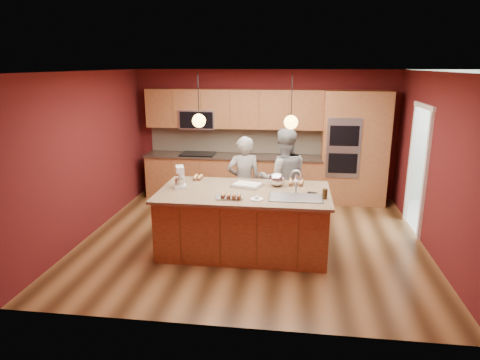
# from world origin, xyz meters

# --- Properties ---
(floor) EXTENTS (5.50, 5.50, 0.00)m
(floor) POSITION_xyz_m (0.00, 0.00, 0.00)
(floor) COLOR #412813
(floor) RESTS_ON ground
(ceiling) EXTENTS (5.50, 5.50, 0.00)m
(ceiling) POSITION_xyz_m (0.00, 0.00, 2.70)
(ceiling) COLOR white
(ceiling) RESTS_ON ground
(wall_back) EXTENTS (5.50, 0.00, 5.50)m
(wall_back) POSITION_xyz_m (0.00, 2.50, 1.35)
(wall_back) COLOR #531415
(wall_back) RESTS_ON ground
(wall_front) EXTENTS (5.50, 0.00, 5.50)m
(wall_front) POSITION_xyz_m (0.00, -2.50, 1.35)
(wall_front) COLOR #531415
(wall_front) RESTS_ON ground
(wall_left) EXTENTS (0.00, 5.00, 5.00)m
(wall_left) POSITION_xyz_m (-2.75, 0.00, 1.35)
(wall_left) COLOR #531415
(wall_left) RESTS_ON ground
(wall_right) EXTENTS (0.00, 5.00, 5.00)m
(wall_right) POSITION_xyz_m (2.75, 0.00, 1.35)
(wall_right) COLOR #531415
(wall_right) RESTS_ON ground
(cabinet_run) EXTENTS (3.74, 0.64, 2.30)m
(cabinet_run) POSITION_xyz_m (-0.68, 2.25, 0.98)
(cabinet_run) COLOR brown
(cabinet_run) RESTS_ON floor
(oven_column) EXTENTS (1.30, 0.62, 2.30)m
(oven_column) POSITION_xyz_m (1.85, 2.19, 1.15)
(oven_column) COLOR brown
(oven_column) RESTS_ON floor
(doorway_trim) EXTENTS (0.08, 1.11, 2.20)m
(doorway_trim) POSITION_xyz_m (2.73, 0.80, 1.05)
(doorway_trim) COLOR white
(doorway_trim) RESTS_ON wall_right
(pendant_left) EXTENTS (0.20, 0.20, 0.80)m
(pendant_left) POSITION_xyz_m (-0.76, -0.42, 2.00)
(pendant_left) COLOR black
(pendant_left) RESTS_ON ceiling
(pendant_right) EXTENTS (0.20, 0.20, 0.80)m
(pendant_right) POSITION_xyz_m (0.58, -0.42, 2.00)
(pendant_right) COLOR black
(pendant_right) RESTS_ON ceiling
(island) EXTENTS (2.58, 1.45, 1.33)m
(island) POSITION_xyz_m (-0.07, -0.43, 0.49)
(island) COLOR brown
(island) RESTS_ON floor
(person_left) EXTENTS (0.67, 0.53, 1.62)m
(person_left) POSITION_xyz_m (-0.21, 0.55, 0.81)
(person_left) COLOR black
(person_left) RESTS_ON floor
(person_right) EXTENTS (0.98, 0.83, 1.77)m
(person_right) POSITION_xyz_m (0.47, 0.55, 0.88)
(person_right) COLOR slate
(person_right) RESTS_ON floor
(stand_mixer) EXTENTS (0.24, 0.29, 0.34)m
(stand_mixer) POSITION_xyz_m (-1.09, -0.38, 1.10)
(stand_mixer) COLOR white
(stand_mixer) RESTS_ON island
(sheet_cake) EXTENTS (0.53, 0.45, 0.05)m
(sheet_cake) POSITION_xyz_m (-0.07, -0.18, 0.97)
(sheet_cake) COLOR silver
(sheet_cake) RESTS_ON island
(cooling_rack) EXTENTS (0.43, 0.34, 0.02)m
(cooling_rack) POSITION_xyz_m (-0.27, -0.78, 0.96)
(cooling_rack) COLOR #A3A6AA
(cooling_rack) RESTS_ON island
(mixing_bowl) EXTENTS (0.26, 0.26, 0.22)m
(mixing_bowl) POSITION_xyz_m (0.39, -0.08, 1.06)
(mixing_bowl) COLOR silver
(mixing_bowl) RESTS_ON island
(plate) EXTENTS (0.18, 0.18, 0.01)m
(plate) POSITION_xyz_m (0.14, -0.83, 0.96)
(plate) COLOR white
(plate) RESTS_ON island
(tumbler) EXTENTS (0.07, 0.07, 0.15)m
(tumbler) POSITION_xyz_m (1.10, -0.66, 1.02)
(tumbler) COLOR #352611
(tumbler) RESTS_ON island
(phone) EXTENTS (0.15, 0.11, 0.01)m
(phone) POSITION_xyz_m (0.93, -0.41, 0.96)
(phone) COLOR black
(phone) RESTS_ON island
(cupcakes_left) EXTENTS (0.16, 0.23, 0.07)m
(cupcakes_left) POSITION_xyz_m (-0.93, 0.12, 0.99)
(cupcakes_left) COLOR tan
(cupcakes_left) RESTS_ON island
(cupcakes_rack) EXTENTS (0.30, 0.15, 0.07)m
(cupcakes_rack) POSITION_xyz_m (-0.22, -0.87, 1.00)
(cupcakes_rack) COLOR tan
(cupcakes_rack) RESTS_ON island
(cupcakes_right) EXTENTS (0.25, 0.33, 0.07)m
(cupcakes_right) POSITION_xyz_m (0.69, 0.05, 0.99)
(cupcakes_right) COLOR tan
(cupcakes_right) RESTS_ON island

